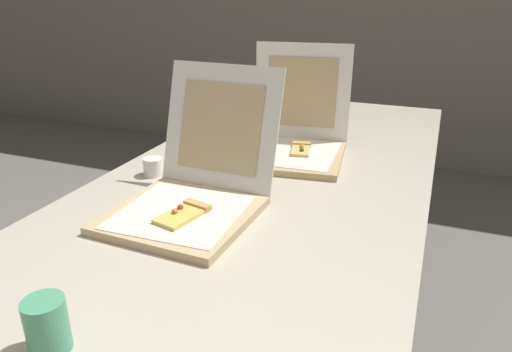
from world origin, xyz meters
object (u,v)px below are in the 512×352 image
table (269,187)px  cup_printed_front (47,325)px  pizza_box_middle (294,140)px  cup_white_far (247,129)px  pizza_box_front (191,193)px  cup_white_mid (185,150)px  cup_white_near_center (153,167)px

table → cup_printed_front: bearing=-94.5°
pizza_box_middle → cup_white_far: size_ratio=6.54×
table → pizza_box_front: bearing=-107.4°
pizza_box_front → cup_white_far: 0.69m
table → cup_white_far: cup_white_far is taller
pizza_box_front → cup_white_mid: bearing=123.8°
cup_white_far → cup_white_near_center: bearing=-103.4°
table → pizza_box_middle: size_ratio=5.36×
cup_white_far → cup_white_mid: bearing=-108.8°
table → pizza_box_front: size_ratio=4.70×
pizza_box_middle → cup_white_near_center: pizza_box_middle is taller
pizza_box_front → pizza_box_middle: pizza_box_middle is taller
cup_white_near_center → pizza_box_front: bearing=-37.4°
table → cup_white_mid: 0.34m
cup_white_near_center → cup_white_mid: (0.01, 0.18, 0.00)m
cup_white_far → cup_white_mid: 0.33m
pizza_box_middle → cup_white_mid: 0.38m
cup_white_far → cup_white_mid: same height
cup_white_far → cup_printed_front: bearing=-82.7°
cup_white_mid → cup_white_near_center: bearing=-93.6°
cup_white_mid → cup_printed_front: cup_printed_front is taller
cup_white_mid → cup_printed_front: size_ratio=0.65×
pizza_box_middle → cup_white_far: 0.28m
cup_white_far → cup_white_near_center: same height
pizza_box_front → pizza_box_middle: 0.55m
table → cup_white_near_center: bearing=-157.8°
cup_printed_front → cup_white_far: bearing=97.3°
cup_white_far → cup_white_near_center: size_ratio=1.00×
pizza_box_front → cup_white_near_center: (-0.24, 0.19, -0.02)m
table → cup_printed_front: cup_printed_front is taller
pizza_box_front → cup_white_near_center: pizza_box_front is taller
table → cup_white_mid: size_ratio=35.03×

